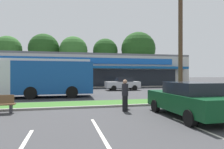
{
  "coord_description": "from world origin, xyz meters",
  "views": [
    {
      "loc": [
        -1.29,
        1.1,
        1.97
      ],
      "look_at": [
        2.66,
        18.1,
        1.96
      ],
      "focal_mm": 31.92,
      "sensor_mm": 36.0,
      "label": 1
    }
  ],
  "objects_px": {
    "city_bus": "(22,77)",
    "car_0": "(123,84)",
    "utility_pole": "(179,24)",
    "car_3": "(188,100)",
    "pedestrian_near_bench": "(125,94)",
    "pedestrian_mid": "(125,95)"
  },
  "relations": [
    {
      "from": "city_bus",
      "to": "car_0",
      "type": "bearing_deg",
      "value": -150.44
    },
    {
      "from": "utility_pole",
      "to": "car_3",
      "type": "height_order",
      "value": "utility_pole"
    },
    {
      "from": "pedestrian_near_bench",
      "to": "car_0",
      "type": "bearing_deg",
      "value": -7.7
    },
    {
      "from": "city_bus",
      "to": "car_0",
      "type": "height_order",
      "value": "city_bus"
    },
    {
      "from": "utility_pole",
      "to": "city_bus",
      "type": "bearing_deg",
      "value": 154.97
    },
    {
      "from": "utility_pole",
      "to": "city_bus",
      "type": "distance_m",
      "value": 13.17
    },
    {
      "from": "car_3",
      "to": "pedestrian_near_bench",
      "type": "distance_m",
      "value": 3.8
    },
    {
      "from": "city_bus",
      "to": "pedestrian_near_bench",
      "type": "distance_m",
      "value": 9.77
    },
    {
      "from": "city_bus",
      "to": "pedestrian_mid",
      "type": "xyz_separation_m",
      "value": [
        6.69,
        -7.82,
        -0.91
      ]
    },
    {
      "from": "car_0",
      "to": "pedestrian_mid",
      "type": "distance_m",
      "value": 14.26
    },
    {
      "from": "utility_pole",
      "to": "pedestrian_mid",
      "type": "relative_size",
      "value": 6.16
    },
    {
      "from": "utility_pole",
      "to": "car_0",
      "type": "relative_size",
      "value": 2.46
    },
    {
      "from": "city_bus",
      "to": "pedestrian_near_bench",
      "type": "height_order",
      "value": "city_bus"
    },
    {
      "from": "utility_pole",
      "to": "pedestrian_near_bench",
      "type": "relative_size",
      "value": 6.48
    },
    {
      "from": "utility_pole",
      "to": "pedestrian_mid",
      "type": "distance_m",
      "value": 7.14
    },
    {
      "from": "car_0",
      "to": "pedestrian_near_bench",
      "type": "bearing_deg",
      "value": 74.3
    },
    {
      "from": "car_3",
      "to": "pedestrian_near_bench",
      "type": "bearing_deg",
      "value": 33.09
    },
    {
      "from": "utility_pole",
      "to": "car_0",
      "type": "xyz_separation_m",
      "value": [
        -0.88,
        11.24,
        -4.78
      ]
    },
    {
      "from": "pedestrian_mid",
      "to": "utility_pole",
      "type": "bearing_deg",
      "value": 82.32
    },
    {
      "from": "car_0",
      "to": "pedestrian_near_bench",
      "type": "xyz_separation_m",
      "value": [
        -3.56,
        -12.67,
        0.02
      ]
    },
    {
      "from": "car_3",
      "to": "pedestrian_mid",
      "type": "height_order",
      "value": "pedestrian_mid"
    },
    {
      "from": "city_bus",
      "to": "car_0",
      "type": "xyz_separation_m",
      "value": [
        10.54,
        5.91,
        -0.97
      ]
    }
  ]
}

